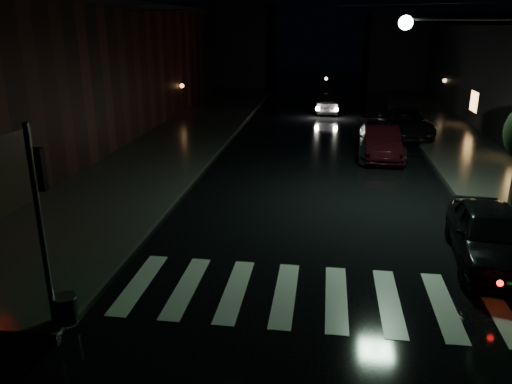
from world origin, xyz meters
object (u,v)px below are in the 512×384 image
at_px(parked_car_b, 381,142).
at_px(oncoming_car, 329,103).
at_px(parked_car_a, 489,234).
at_px(parked_car_c, 380,140).
at_px(parked_car_d, 405,123).

bearing_deg(parked_car_b, oncoming_car, 102.06).
xyz_separation_m(parked_car_a, parked_car_c, (-1.80, 11.19, -0.02)).
bearing_deg(parked_car_b, parked_car_a, -79.76).
bearing_deg(parked_car_a, parked_car_c, 104.39).
xyz_separation_m(parked_car_b, oncoming_car, (-2.48, 12.41, -0.07)).
distance_m(parked_car_c, parked_car_d, 4.93).
relative_size(parked_car_c, parked_car_d, 0.95).
bearing_deg(oncoming_car, parked_car_b, 104.45).
bearing_deg(parked_car_c, parked_car_b, -87.93).
bearing_deg(parked_car_a, parked_car_b, 104.73).
bearing_deg(parked_car_d, oncoming_car, 118.27).
xyz_separation_m(parked_car_a, oncoming_car, (-4.28, 23.20, -0.10)).
height_order(parked_car_a, parked_car_c, parked_car_a).
bearing_deg(parked_car_b, parked_car_c, 90.77).
relative_size(parked_car_b, oncoming_car, 1.11).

